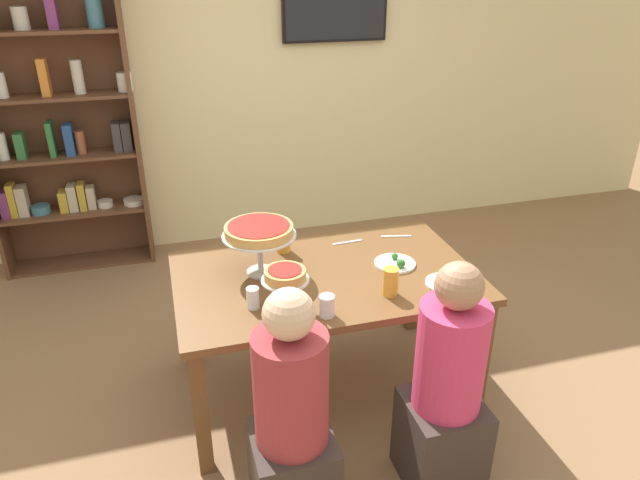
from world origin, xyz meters
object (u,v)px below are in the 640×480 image
object	(u,v)px
deep_dish_pizza_stand	(259,233)
personal_pizza_stand	(285,280)
television	(335,7)
beer_glass_amber_tall	(283,239)
salad_plate_far_diner	(447,282)
dining_table	(325,289)
salad_plate_near_diner	(396,263)
beer_glass_amber_short	(390,282)
diner_near_left	(292,429)
cutlery_knife_near	(347,242)
bookshelf	(57,127)
water_glass_clear_far	(253,298)
water_glass_clear_near	(327,306)
cutlery_fork_near	(396,236)
diner_near_right	(446,396)

from	to	relation	value
deep_dish_pizza_stand	personal_pizza_stand	world-z (taller)	deep_dish_pizza_stand
television	beer_glass_amber_tall	xyz separation A→B (m)	(-0.85, -1.79, -1.06)
personal_pizza_stand	salad_plate_far_diner	distance (m)	0.84
dining_table	salad_plate_near_diner	xyz separation A→B (m)	(0.39, -0.01, 0.10)
salad_plate_far_diner	beer_glass_amber_short	size ratio (longest dim) A/B	1.47
diner_near_left	cutlery_knife_near	size ratio (longest dim) A/B	6.39
beer_glass_amber_short	cutlery_knife_near	xyz separation A→B (m)	(-0.02, 0.60, -0.07)
bookshelf	salad_plate_near_diner	bearing A→B (deg)	-47.74
television	beer_glass_amber_tall	size ratio (longest dim) A/B	5.49
deep_dish_pizza_stand	water_glass_clear_far	size ratio (longest dim) A/B	3.63
salad_plate_far_diner	water_glass_clear_near	xyz separation A→B (m)	(-0.65, -0.09, 0.03)
beer_glass_amber_tall	water_glass_clear_near	world-z (taller)	beer_glass_amber_tall
cutlery_fork_near	bookshelf	bearing A→B (deg)	-27.23
salad_plate_near_diner	beer_glass_amber_tall	distance (m)	0.63
diner_near_right	cutlery_knife_near	bearing A→B (deg)	5.22
beer_glass_amber_short	water_glass_clear_far	world-z (taller)	beer_glass_amber_short
dining_table	diner_near_left	bearing A→B (deg)	-115.44
bookshelf	water_glass_clear_far	world-z (taller)	bookshelf
cutlery_fork_near	salad_plate_far_diner	bearing A→B (deg)	105.38
bookshelf	beer_glass_amber_tall	size ratio (longest dim) A/B	14.33
television	cutlery_fork_near	world-z (taller)	television
dining_table	beer_glass_amber_tall	bearing A→B (deg)	115.76
personal_pizza_stand	beer_glass_amber_tall	size ratio (longest dim) A/B	1.44
bookshelf	cutlery_fork_near	world-z (taller)	bookshelf
television	salad_plate_far_diner	world-z (taller)	television
dining_table	cutlery_knife_near	distance (m)	0.40
bookshelf	water_glass_clear_far	size ratio (longest dim) A/B	21.18
diner_near_right	cutlery_fork_near	xyz separation A→B (m)	(0.20, 1.08, 0.25)
beer_glass_amber_tall	diner_near_left	bearing A→B (deg)	-101.37
salad_plate_far_diner	water_glass_clear_far	world-z (taller)	water_glass_clear_far
diner_near_left	cutlery_fork_near	distance (m)	1.44
dining_table	diner_near_right	bearing A→B (deg)	-66.92
dining_table	water_glass_clear_near	xyz separation A→B (m)	(-0.10, -0.38, 0.14)
bookshelf	television	distance (m)	2.28
diner_near_right	salad_plate_near_diner	bearing A→B (deg)	-4.66
dining_table	cutlery_fork_near	size ratio (longest dim) A/B	8.62
television	beer_glass_amber_short	world-z (taller)	television
water_glass_clear_far	personal_pizza_stand	bearing A→B (deg)	-27.32
diner_near_right	cutlery_fork_near	bearing A→B (deg)	-10.62
cutlery_knife_near	beer_glass_amber_tall	bearing A→B (deg)	-2.30
diner_near_left	beer_glass_amber_tall	xyz separation A→B (m)	(0.22, 1.09, 0.33)
salad_plate_near_diner	personal_pizza_stand	bearing A→B (deg)	-157.36
salad_plate_far_diner	cutlery_fork_near	distance (m)	0.60
dining_table	cutlery_fork_near	bearing A→B (deg)	30.82
salad_plate_near_diner	water_glass_clear_far	world-z (taller)	water_glass_clear_far
dining_table	water_glass_clear_near	distance (m)	0.41
diner_near_right	deep_dish_pizza_stand	distance (m)	1.19
salad_plate_near_diner	cutlery_knife_near	distance (m)	0.37
salad_plate_near_diner	beer_glass_amber_short	distance (m)	0.31
beer_glass_amber_short	bookshelf	bearing A→B (deg)	126.46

